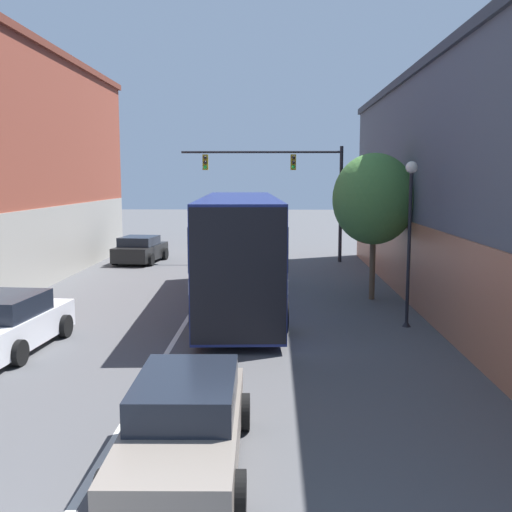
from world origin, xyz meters
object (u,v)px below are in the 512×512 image
at_px(parked_car_left_mid, 9,324).
at_px(street_lamp, 410,226).
at_px(hatchback_foreground, 185,425).
at_px(street_tree_near, 374,199).
at_px(bus, 239,245).
at_px(parked_car_left_near, 140,250).
at_px(traffic_signal_gantry, 292,178).

distance_m(parked_car_left_mid, street_lamp, 11.29).
distance_m(hatchback_foreground, street_tree_near, 14.10).
bearing_deg(bus, street_lamp, -122.17).
distance_m(parked_car_left_near, parked_car_left_mid, 16.07).
xyz_separation_m(parked_car_left_near, traffic_signal_gantry, (7.88, 0.53, 3.73)).
height_order(hatchback_foreground, street_lamp, street_lamp).
distance_m(traffic_signal_gantry, street_lamp, 14.24).
bearing_deg(parked_car_left_mid, street_lamp, -71.22).
distance_m(parked_car_left_near, street_tree_near, 14.33).
height_order(parked_car_left_near, street_tree_near, street_tree_near).
bearing_deg(street_tree_near, parked_car_left_near, 138.72).
relative_size(parked_car_left_mid, traffic_signal_gantry, 0.51).
xyz_separation_m(street_lamp, street_tree_near, (-0.37, 4.07, 0.64)).
distance_m(bus, parked_car_left_mid, 8.04).
xyz_separation_m(bus, traffic_signal_gantry, (2.10, 10.98, 2.30)).
bearing_deg(parked_car_left_mid, street_tree_near, -52.20).
xyz_separation_m(bus, street_lamp, (5.13, -2.87, 0.89)).
bearing_deg(parked_car_left_mid, bus, -40.40).
relative_size(parked_car_left_near, parked_car_left_mid, 0.95).
relative_size(hatchback_foreground, parked_car_left_near, 1.12).
distance_m(bus, hatchback_foreground, 11.76).
height_order(bus, hatchback_foreground, bus).
relative_size(bus, parked_car_left_near, 3.00).
xyz_separation_m(hatchback_foreground, traffic_signal_gantry, (2.27, 22.65, 3.75)).
bearing_deg(parked_car_left_near, street_lamp, -133.88).
bearing_deg(street_lamp, street_tree_near, 95.26).
relative_size(traffic_signal_gantry, street_tree_near, 1.59).
relative_size(hatchback_foreground, parked_car_left_mid, 1.06).
distance_m(parked_car_left_near, traffic_signal_gantry, 8.73).
bearing_deg(parked_car_left_mid, hatchback_foreground, -133.88).
distance_m(parked_car_left_mid, street_tree_near, 12.72).
bearing_deg(bus, hatchback_foreground, 176.18).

